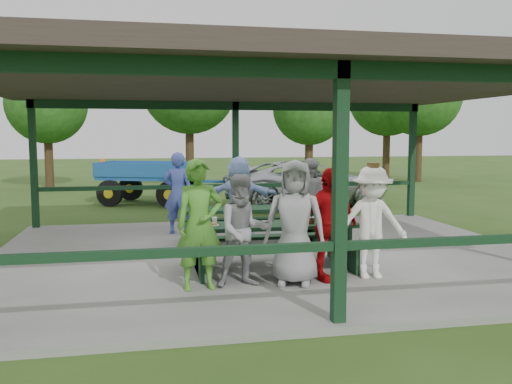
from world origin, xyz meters
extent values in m
plane|color=#2C4A17|center=(0.00, 0.00, 0.00)|extent=(90.00, 90.00, 0.00)
cube|color=slate|center=(0.00, 0.00, 0.05)|extent=(10.00, 8.00, 0.10)
cube|color=black|center=(0.00, -3.80, 1.60)|extent=(0.15, 0.15, 3.00)
cube|color=black|center=(-4.80, 3.80, 1.60)|extent=(0.15, 0.15, 3.00)
cube|color=black|center=(0.00, 3.80, 1.60)|extent=(0.15, 0.15, 3.00)
cube|color=black|center=(4.80, 3.80, 1.60)|extent=(0.15, 0.15, 3.00)
cube|color=black|center=(-2.40, -3.80, 1.00)|extent=(4.65, 0.10, 0.10)
cube|color=black|center=(-2.40, 3.80, 1.00)|extent=(4.65, 0.10, 0.10)
cube|color=black|center=(2.40, 3.80, 1.00)|extent=(4.65, 0.10, 0.10)
cube|color=black|center=(0.00, -3.80, 3.00)|extent=(9.80, 0.15, 0.20)
cube|color=black|center=(0.00, 3.80, 3.00)|extent=(9.80, 0.15, 0.20)
cube|color=#302722|center=(0.00, 0.00, 3.22)|extent=(10.60, 8.60, 0.24)
cube|color=black|center=(-0.20, -1.20, 0.82)|extent=(2.78, 0.75, 0.06)
cube|color=black|center=(-0.20, -1.75, 0.53)|extent=(2.78, 0.28, 0.05)
cube|color=black|center=(-0.20, -0.65, 0.53)|extent=(2.78, 0.28, 0.05)
cube|color=black|center=(-1.40, -1.20, 0.47)|extent=(0.06, 0.70, 0.75)
cube|color=black|center=(1.01, -1.20, 0.47)|extent=(0.06, 0.70, 0.75)
cube|color=black|center=(-1.40, -1.20, 0.33)|extent=(0.06, 1.39, 0.45)
cube|color=black|center=(1.01, -1.20, 0.33)|extent=(0.06, 1.39, 0.45)
cube|color=black|center=(-0.14, 0.80, 0.82)|extent=(2.72, 0.75, 0.06)
cube|color=black|center=(-0.14, 0.25, 0.53)|extent=(2.72, 0.28, 0.05)
cube|color=black|center=(-0.14, 1.35, 0.53)|extent=(2.72, 0.28, 0.05)
cube|color=black|center=(-1.32, 0.80, 0.47)|extent=(0.06, 0.70, 0.75)
cube|color=black|center=(1.04, 0.80, 0.47)|extent=(0.06, 0.70, 0.75)
cube|color=black|center=(-1.32, 0.80, 0.33)|extent=(0.06, 1.39, 0.45)
cube|color=black|center=(1.04, 0.80, 0.33)|extent=(0.06, 1.39, 0.45)
cylinder|color=white|center=(-1.18, -1.20, 0.86)|extent=(0.22, 0.22, 0.01)
torus|color=#A06D38|center=(-1.22, -1.22, 0.88)|extent=(0.10, 0.10, 0.03)
torus|color=#A06D38|center=(-1.14, -1.22, 0.88)|extent=(0.10, 0.10, 0.03)
torus|color=#A06D38|center=(-1.18, -1.16, 0.88)|extent=(0.10, 0.10, 0.03)
cylinder|color=white|center=(-0.51, -1.20, 0.86)|extent=(0.22, 0.22, 0.01)
torus|color=#A06D38|center=(-0.55, -1.22, 0.88)|extent=(0.10, 0.10, 0.03)
torus|color=#A06D38|center=(-0.47, -1.22, 0.88)|extent=(0.10, 0.10, 0.03)
torus|color=#A06D38|center=(-0.51, -1.16, 0.88)|extent=(0.10, 0.10, 0.03)
cylinder|color=white|center=(0.21, -1.20, 0.86)|extent=(0.22, 0.22, 0.01)
torus|color=#A06D38|center=(0.17, -1.22, 0.88)|extent=(0.10, 0.10, 0.03)
torus|color=#A06D38|center=(0.25, -1.22, 0.88)|extent=(0.10, 0.10, 0.03)
torus|color=#A06D38|center=(0.21, -1.16, 0.88)|extent=(0.10, 0.10, 0.03)
cylinder|color=white|center=(0.83, -1.20, 0.86)|extent=(0.22, 0.22, 0.01)
torus|color=#A06D38|center=(0.79, -1.22, 0.88)|extent=(0.10, 0.10, 0.03)
torus|color=#A06D38|center=(0.87, -1.22, 0.88)|extent=(0.10, 0.10, 0.03)
torus|color=#A06D38|center=(0.83, -1.16, 0.88)|extent=(0.10, 0.10, 0.03)
cylinder|color=#381E0F|center=(-1.34, -1.38, 0.90)|extent=(0.06, 0.06, 0.10)
cylinder|color=#381E0F|center=(-0.59, -1.38, 0.90)|extent=(0.06, 0.06, 0.10)
cylinder|color=#381E0F|center=(0.39, -1.38, 0.90)|extent=(0.06, 0.06, 0.10)
cylinder|color=#381E0F|center=(0.43, -1.38, 0.90)|extent=(0.06, 0.06, 0.10)
cylinder|color=#381E0F|center=(0.62, -1.38, 0.90)|extent=(0.06, 0.06, 0.10)
cone|color=white|center=(-1.24, -1.00, 0.90)|extent=(0.09, 0.09, 0.10)
cone|color=white|center=(-1.11, -1.00, 0.90)|extent=(0.09, 0.09, 0.10)
cone|color=white|center=(0.05, -1.00, 0.90)|extent=(0.09, 0.09, 0.10)
imported|color=#458A28|center=(-1.46, -2.13, 1.02)|extent=(0.73, 0.54, 1.85)
imported|color=gray|center=(-0.83, -2.11, 0.91)|extent=(0.83, 0.67, 1.62)
imported|color=gray|center=(-0.08, -2.15, 1.01)|extent=(1.03, 0.84, 1.82)
imported|color=#A1070A|center=(0.48, -2.02, 0.95)|extent=(1.07, 0.67, 1.70)
imported|color=white|center=(1.17, -2.03, 0.95)|extent=(1.16, 0.74, 1.71)
cylinder|color=#553B1D|center=(1.17, -2.03, 1.75)|extent=(0.35, 0.35, 0.02)
cylinder|color=#553B1D|center=(1.17, -2.03, 1.81)|extent=(0.21, 0.21, 0.11)
imported|color=#97B3E9|center=(-0.25, 1.75, 0.97)|extent=(1.69, 0.97, 1.74)
imported|color=#4254AD|center=(-1.52, 2.32, 1.01)|extent=(0.75, 0.60, 1.81)
imported|color=gray|center=(1.29, 1.66, 0.94)|extent=(0.94, 0.80, 1.68)
imported|color=silver|center=(2.86, 7.06, 0.73)|extent=(5.52, 3.04, 1.46)
cube|color=#1A4E91|center=(-2.16, 8.57, 0.89)|extent=(3.47, 2.58, 0.13)
cube|color=#1A4E91|center=(-2.44, 7.84, 1.17)|extent=(2.93, 1.19, 0.45)
cube|color=#1A4E91|center=(-1.88, 9.30, 1.17)|extent=(2.93, 1.19, 0.45)
cube|color=#1A4E91|center=(-3.61, 9.13, 1.17)|extent=(0.63, 1.48, 0.45)
cube|color=#1A4E91|center=(-0.70, 8.01, 1.17)|extent=(0.63, 1.48, 0.45)
cylinder|color=black|center=(-3.39, 8.15, 0.42)|extent=(0.86, 0.49, 0.85)
cylinder|color=yellow|center=(-3.39, 8.15, 0.42)|extent=(0.38, 0.34, 0.31)
cylinder|color=black|center=(-2.79, 9.71, 0.42)|extent=(0.86, 0.49, 0.85)
cylinder|color=yellow|center=(-2.79, 9.71, 0.42)|extent=(0.38, 0.34, 0.31)
cylinder|color=black|center=(-1.53, 7.43, 0.42)|extent=(0.86, 0.49, 0.85)
cylinder|color=yellow|center=(-1.53, 7.43, 0.42)|extent=(0.38, 0.34, 0.31)
cylinder|color=black|center=(-0.92, 8.99, 0.42)|extent=(0.86, 0.49, 0.85)
cylinder|color=yellow|center=(-0.92, 8.99, 0.42)|extent=(0.38, 0.34, 0.31)
cube|color=#1A4E91|center=(-0.19, 7.80, 0.78)|extent=(1.07, 0.49, 0.09)
cone|color=#F2590C|center=(-3.66, 9.15, 1.28)|extent=(0.18, 0.42, 0.45)
cylinder|color=black|center=(-6.35, 14.83, 1.33)|extent=(0.36, 0.36, 2.65)
sphere|color=#1D4A13|center=(-6.35, 14.83, 3.61)|extent=(3.40, 3.40, 3.40)
cylinder|color=black|center=(-0.39, 14.06, 1.61)|extent=(0.36, 0.36, 3.22)
sphere|color=#1D4A13|center=(-0.39, 14.06, 4.37)|extent=(4.12, 4.12, 4.12)
cylinder|color=black|center=(4.87, 13.60, 1.27)|extent=(0.36, 0.36, 2.54)
sphere|color=#1D4A13|center=(4.87, 13.60, 3.45)|extent=(3.25, 3.25, 3.25)
cylinder|color=black|center=(10.77, 14.75, 1.55)|extent=(0.36, 0.36, 3.10)
sphere|color=#1D4A13|center=(10.77, 14.75, 4.21)|extent=(3.97, 3.97, 3.97)
cylinder|color=black|center=(9.75, 16.18, 1.54)|extent=(0.36, 0.36, 3.08)
sphere|color=#1D4A13|center=(9.75, 16.18, 4.20)|extent=(3.95, 3.95, 3.95)
camera|label=1|loc=(-2.14, -9.66, 2.28)|focal=38.00mm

